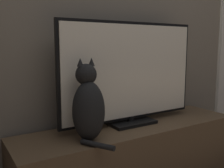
% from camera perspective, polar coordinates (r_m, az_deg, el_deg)
% --- Properties ---
extents(tv_stand, '(1.51, 0.40, 0.43)m').
position_cam_1_polar(tv_stand, '(1.78, 4.38, -15.69)').
color(tv_stand, brown).
rests_on(tv_stand, ground_plane).
extents(tv, '(1.00, 0.18, 0.66)m').
position_cam_1_polar(tv, '(1.68, 4.18, 2.19)').
color(tv, black).
rests_on(tv, tv_stand).
extents(cat, '(0.19, 0.30, 0.45)m').
position_cam_1_polar(cat, '(1.41, -5.22, -4.89)').
color(cat, black).
rests_on(cat, tv_stand).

